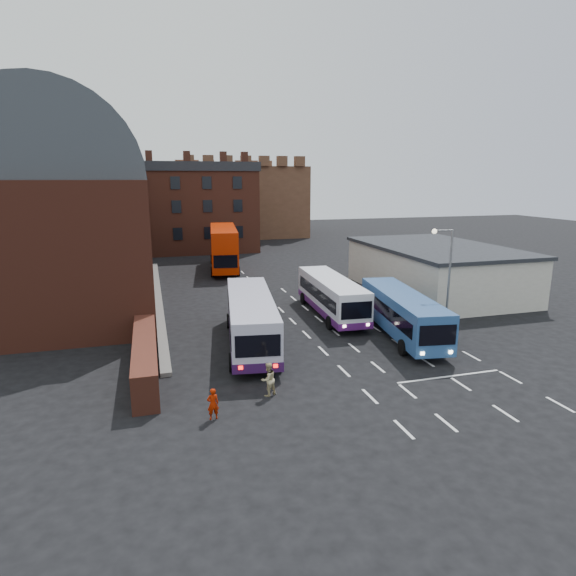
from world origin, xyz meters
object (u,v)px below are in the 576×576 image
object	(u,v)px
bus_blue	(402,311)
pedestrian_red	(213,404)
bus_white_outbound	(251,317)
bus_red_double	(224,247)
bus_white_inbound	(331,294)
pedestrian_beige	(268,379)
street_lamp	(446,273)

from	to	relation	value
bus_blue	pedestrian_red	size ratio (longest dim) A/B	7.58
bus_white_outbound	bus_red_double	size ratio (longest dim) A/B	0.96
bus_white_inbound	pedestrian_beige	bearing A→B (deg)	60.03
bus_blue	street_lamp	distance (m)	3.67
bus_white_outbound	bus_white_inbound	bearing A→B (deg)	42.28
pedestrian_red	bus_red_double	bearing A→B (deg)	-105.21
street_lamp	bus_white_outbound	bearing A→B (deg)	171.48
bus_white_outbound	street_lamp	world-z (taller)	street_lamp
bus_white_outbound	pedestrian_red	world-z (taller)	bus_white_outbound
bus_white_inbound	pedestrian_beige	distance (m)	14.33
street_lamp	pedestrian_red	distance (m)	17.60
bus_blue	pedestrian_red	distance (m)	15.40
bus_white_inbound	pedestrian_red	bearing A→B (deg)	55.05
bus_white_inbound	bus_red_double	xyz separation A→B (m)	(-4.89, 20.59, 0.86)
bus_blue	pedestrian_beige	xyz separation A→B (m)	(-10.47, -6.11, -0.87)
bus_blue	street_lamp	world-z (taller)	street_lamp
bus_white_inbound	bus_blue	distance (m)	6.44
bus_white_inbound	street_lamp	world-z (taller)	street_lamp
pedestrian_beige	pedestrian_red	bearing A→B (deg)	4.37
street_lamp	bus_red_double	bearing A→B (deg)	110.22
pedestrian_beige	bus_red_double	bearing A→B (deg)	-120.15
bus_blue	bus_white_inbound	bearing A→B (deg)	-57.27
bus_red_double	pedestrian_beige	size ratio (longest dim) A/B	7.42
bus_white_inbound	pedestrian_beige	size ratio (longest dim) A/B	6.43
pedestrian_red	street_lamp	bearing A→B (deg)	-161.98
bus_red_double	pedestrian_red	size ratio (longest dim) A/B	8.62
bus_red_double	pedestrian_red	bearing A→B (deg)	87.59
bus_blue	pedestrian_red	bearing A→B (deg)	38.54
bus_red_double	pedestrian_red	xyz separation A→B (m)	(-5.75, -34.17, -1.83)
bus_white_outbound	bus_red_double	distance (m)	25.52
pedestrian_red	pedestrian_beige	size ratio (longest dim) A/B	0.86
bus_red_double	pedestrian_red	distance (m)	34.70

